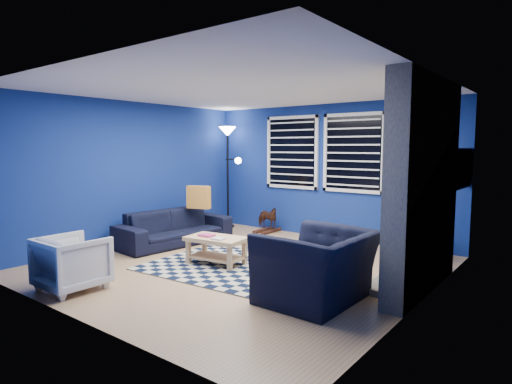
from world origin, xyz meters
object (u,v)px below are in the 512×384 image
coffee_table (216,245)px  tv (462,168)px  armchair_bent (72,263)px  cabinet (410,240)px  floor_lamp (228,145)px  sofa (175,227)px  rocking_horse (267,218)px  armchair_big (318,266)px

coffee_table → tv: bearing=38.5°
armchair_bent → cabinet: armchair_bent is taller
armchair_bent → floor_lamp: (-1.18, 4.18, 1.42)m
sofa → cabinet: sofa is taller
armchair_bent → cabinet: 4.83m
coffee_table → floor_lamp: floor_lamp is taller
armchair_bent → rocking_horse: (-0.19, 4.21, -0.03)m
tv → armchair_big: bearing=-108.6°
armchair_big → armchair_bent: armchair_big is taller
rocking_horse → coffee_table: (0.82, -2.37, -0.00)m
coffee_table → armchair_bent: bearing=-108.7°
armchair_bent → rocking_horse: armchair_bent is taller
sofa → rocking_horse: bearing=-14.4°
armchair_bent → cabinet: (2.70, 4.00, -0.06)m
armchair_bent → coffee_table: size_ratio=0.79×
tv → armchair_bent: size_ratio=1.39×
sofa → armchair_big: (3.38, -0.92, 0.09)m
coffee_table → cabinet: (2.08, 2.15, -0.03)m
sofa → armchair_big: size_ratio=1.71×
sofa → armchair_bent: 2.53m
floor_lamp → tv: bearing=-1.8°
tv → rocking_horse: bearing=177.3°
armchair_big → tv: bearing=162.7°
tv → cabinet: size_ratio=1.49×
cabinet → sofa: bearing=-144.0°
sofa → armchair_bent: size_ratio=2.85×
armchair_bent → coffee_table: armchair_bent is taller
sofa → coffee_table: size_ratio=2.25×
sofa → floor_lamp: bearing=15.8°
rocking_horse → floor_lamp: floor_lamp is taller
armchair_big → coffee_table: bearing=-100.2°
coffee_table → floor_lamp: (-1.81, 2.34, 1.45)m
coffee_table → sofa: bearing=160.2°
cabinet → floor_lamp: (-3.89, 0.18, 1.48)m
tv → sofa: tv is taller
floor_lamp → armchair_big: bearing=-36.4°
sofa → armchair_bent: armchair_bent is taller
tv → cabinet: (-0.68, -0.04, -1.14)m
rocking_horse → cabinet: 2.90m
tv → coffee_table: tv is taller
armchair_bent → cabinet: bearing=-123.9°
sofa → cabinet: 3.91m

